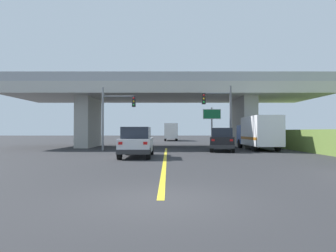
# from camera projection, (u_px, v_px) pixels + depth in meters

# --- Properties ---
(ground) EXTENTS (160.00, 160.00, 0.00)m
(ground) POSITION_uv_depth(u_px,v_px,m) (166.00, 147.00, 32.11)
(ground) COLOR #2B2B2D
(overpass_bridge) EXTENTS (32.74, 9.84, 7.37)m
(overpass_bridge) POSITION_uv_depth(u_px,v_px,m) (166.00, 99.00, 32.20)
(overpass_bridge) COLOR #B7B5AD
(overpass_bridge) RESTS_ON ground
(lane_divider_stripe) EXTENTS (0.20, 22.29, 0.01)m
(lane_divider_stripe) POSITION_uv_depth(u_px,v_px,m) (164.00, 159.00, 18.49)
(lane_divider_stripe) COLOR yellow
(lane_divider_stripe) RESTS_ON ground
(suv_lead) EXTENTS (2.04, 4.65, 2.02)m
(suv_lead) POSITION_uv_depth(u_px,v_px,m) (136.00, 142.00, 19.49)
(suv_lead) COLOR silver
(suv_lead) RESTS_ON ground
(suv_crossing) EXTENTS (2.68, 4.68, 2.02)m
(suv_crossing) POSITION_uv_depth(u_px,v_px,m) (221.00, 140.00, 25.17)
(suv_crossing) COLOR black
(suv_crossing) RESTS_ON ground
(box_truck) EXTENTS (2.33, 7.37, 3.08)m
(box_truck) POSITION_uv_depth(u_px,v_px,m) (258.00, 132.00, 27.07)
(box_truck) COLOR navy
(box_truck) RESTS_ON ground
(traffic_signal_nearside) EXTENTS (2.62, 0.36, 5.74)m
(traffic_signal_nearside) POSITION_uv_depth(u_px,v_px,m) (221.00, 110.00, 25.52)
(traffic_signal_nearside) COLOR #56595E
(traffic_signal_nearside) RESTS_ON ground
(traffic_signal_farside) EXTENTS (3.04, 0.36, 5.70)m
(traffic_signal_farside) POSITION_uv_depth(u_px,v_px,m) (113.00, 111.00, 26.18)
(traffic_signal_farside) COLOR slate
(traffic_signal_farside) RESTS_ON ground
(highway_sign) EXTENTS (1.76, 0.17, 4.08)m
(highway_sign) POSITION_uv_depth(u_px,v_px,m) (211.00, 118.00, 28.73)
(highway_sign) COLOR slate
(highway_sign) RESTS_ON ground
(semi_truck_distant) EXTENTS (2.33, 7.33, 3.09)m
(semi_truck_distant) POSITION_uv_depth(u_px,v_px,m) (170.00, 132.00, 52.81)
(semi_truck_distant) COLOR silver
(semi_truck_distant) RESTS_ON ground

